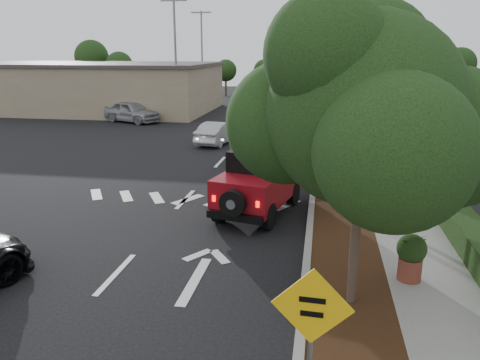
# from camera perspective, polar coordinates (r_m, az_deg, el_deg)

# --- Properties ---
(ground) EXTENTS (120.00, 120.00, 0.00)m
(ground) POSITION_cam_1_polar(r_m,az_deg,el_deg) (12.09, -14.90, -11.00)
(ground) COLOR black
(ground) RESTS_ON ground
(curb) EXTENTS (0.20, 70.00, 0.15)m
(curb) POSITION_cam_1_polar(r_m,az_deg,el_deg) (22.36, 9.16, 1.89)
(curb) COLOR #9E9B93
(curb) RESTS_ON ground
(planting_strip) EXTENTS (1.80, 70.00, 0.12)m
(planting_strip) POSITION_cam_1_polar(r_m,az_deg,el_deg) (22.38, 11.71, 1.73)
(planting_strip) COLOR black
(planting_strip) RESTS_ON ground
(sidewalk) EXTENTS (2.00, 70.00, 0.12)m
(sidewalk) POSITION_cam_1_polar(r_m,az_deg,el_deg) (22.52, 16.55, 1.49)
(sidewalk) COLOR gray
(sidewalk) RESTS_ON ground
(hedge) EXTENTS (0.80, 70.00, 0.80)m
(hedge) POSITION_cam_1_polar(r_m,az_deg,el_deg) (22.66, 20.13, 2.15)
(hedge) COLOR black
(hedge) RESTS_ON ground
(commercial_building) EXTENTS (22.00, 12.00, 4.00)m
(commercial_building) POSITION_cam_1_polar(r_m,az_deg,el_deg) (44.98, -17.95, 10.67)
(commercial_building) COLOR #89735E
(commercial_building) RESTS_ON ground
(transmission_tower) EXTENTS (7.00, 4.00, 28.00)m
(transmission_tower) POSITION_cam_1_polar(r_m,az_deg,el_deg) (57.99, 11.28, 10.09)
(transmission_tower) COLOR slate
(transmission_tower) RESTS_ON ground
(street_tree_near) EXTENTS (3.80, 3.80, 5.92)m
(street_tree_near) POSITION_cam_1_polar(r_m,az_deg,el_deg) (10.69, 13.30, -14.65)
(street_tree_near) COLOR black
(street_tree_near) RESTS_ON ground
(street_tree_mid) EXTENTS (3.20, 3.20, 5.32)m
(street_tree_mid) POSITION_cam_1_polar(r_m,az_deg,el_deg) (17.10, 12.13, -2.83)
(street_tree_mid) COLOR black
(street_tree_mid) RESTS_ON ground
(street_tree_far) EXTENTS (3.40, 3.40, 5.62)m
(street_tree_far) POSITION_cam_1_polar(r_m,az_deg,el_deg) (23.36, 11.65, 2.17)
(street_tree_far) COLOR black
(street_tree_far) RESTS_ON ground
(light_pole_a) EXTENTS (2.00, 0.22, 9.00)m
(light_pole_a) POSITION_cam_1_polar(r_m,az_deg,el_deg) (37.86, -7.58, 7.43)
(light_pole_a) COLOR slate
(light_pole_a) RESTS_ON ground
(light_pole_b) EXTENTS (2.00, 0.22, 9.00)m
(light_pole_b) POSITION_cam_1_polar(r_m,az_deg,el_deg) (49.58, -4.53, 9.44)
(light_pole_b) COLOR slate
(light_pole_b) RESTS_ON ground
(red_jeep) EXTENTS (2.68, 4.41, 2.16)m
(red_jeep) POSITION_cam_1_polar(r_m,az_deg,el_deg) (15.68, 2.54, 0.02)
(red_jeep) COLOR black
(red_jeep) RESTS_ON ground
(silver_suv_ahead) EXTENTS (3.89, 5.26, 1.33)m
(silver_suv_ahead) POSITION_cam_1_polar(r_m,az_deg,el_deg) (21.16, 2.69, 2.93)
(silver_suv_ahead) COLOR #93969A
(silver_suv_ahead) RESTS_ON ground
(silver_sedan_oncoming) EXTENTS (2.14, 4.11, 1.29)m
(silver_sedan_oncoming) POSITION_cam_1_polar(r_m,az_deg,el_deg) (27.37, -2.63, 5.80)
(silver_sedan_oncoming) COLOR #A8ABAF
(silver_sedan_oncoming) RESTS_ON ground
(parked_suv) EXTENTS (5.00, 3.59, 1.58)m
(parked_suv) POSITION_cam_1_polar(r_m,az_deg,el_deg) (36.47, -13.06, 8.12)
(parked_suv) COLOR #929598
(parked_suv) RESTS_ON ground
(speed_hump_sign) EXTENTS (1.13, 0.11, 2.40)m
(speed_hump_sign) POSITION_cam_1_polar(r_m,az_deg,el_deg) (6.78, 8.69, -17.13)
(speed_hump_sign) COLOR slate
(speed_hump_sign) RESTS_ON ground
(terracotta_planter) EXTENTS (0.68, 0.68, 1.18)m
(terracotta_planter) POSITION_cam_1_polar(r_m,az_deg,el_deg) (11.59, 20.16, -8.32)
(terracotta_planter) COLOR brown
(terracotta_planter) RESTS_ON ground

